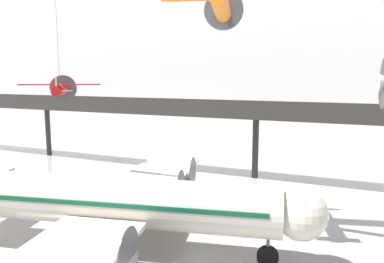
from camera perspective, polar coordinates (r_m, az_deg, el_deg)
name	(u,v)px	position (r m, az deg, el deg)	size (l,w,h in m)	color
hangar_back_wall	(277,68)	(51.99, 12.78, 9.35)	(140.00, 3.00, 24.61)	white
mezzanine_walkway	(254,115)	(40.76, 9.43, 2.53)	(110.00, 3.20, 8.80)	#2D2B28
airliner_silver_main	(102,201)	(24.98, -13.53, -10.32)	(27.73, 31.97, 9.38)	beige
suspended_plane_orange_highwing	(221,4)	(26.31, 4.39, 18.77)	(8.35, 6.98, 4.71)	orange
suspended_plane_red_highwing	(60,89)	(36.61, -19.46, 6.13)	(6.51, 6.05, 10.40)	red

